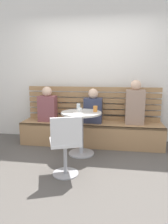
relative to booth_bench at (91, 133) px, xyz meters
name	(u,v)px	position (x,y,z in m)	size (l,w,h in m)	color
ground	(80,173)	(0.00, -1.20, -0.22)	(8.00, 8.00, 0.00)	#514C47
back_wall	(94,69)	(0.00, 0.44, 1.23)	(5.20, 0.10, 2.90)	silver
booth_bench	(91,133)	(0.00, 0.00, 0.00)	(2.70, 0.52, 0.44)	#A87C51
booth_backrest	(93,103)	(0.00, 0.24, 0.56)	(2.65, 0.04, 0.67)	#9A7249
cafe_table	(81,125)	(-0.10, -0.50, 0.30)	(0.68, 0.68, 0.74)	#ADADB2
white_chair	(66,144)	(-0.18, -1.31, 0.24)	(0.51, 0.51, 0.85)	#ADADB2
person_adult	(135,104)	(0.81, 0.03, 0.59)	(0.34, 0.22, 0.82)	#9E7F6B
person_child_left	(93,108)	(0.04, 0.01, 0.51)	(0.34, 0.22, 0.65)	#333851
person_child_middle	(47,106)	(-0.87, 0.01, 0.52)	(0.34, 0.22, 0.68)	brown
cup_tumbler_orange	(95,109)	(0.13, -0.44, 0.57)	(0.07, 0.07, 0.10)	orange
cup_ceramic_white	(80,110)	(-0.13, -0.51, 0.55)	(0.08, 0.08, 0.07)	white
cup_water_clear	(78,107)	(-0.19, -0.29, 0.57)	(0.07, 0.07, 0.11)	white
plate_small	(78,114)	(-0.13, -0.68, 0.52)	(0.17, 0.17, 0.01)	white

